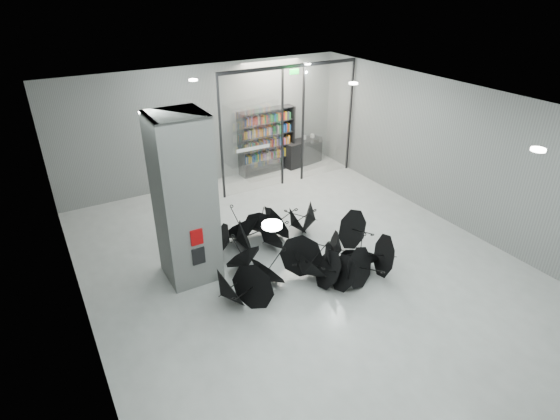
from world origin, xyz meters
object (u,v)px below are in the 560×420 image
umbrella_cluster (297,255)px  bookshelf (267,141)px  column (184,200)px  shop_counter (301,152)px

umbrella_cluster → bookshelf: bearing=68.4°
column → umbrella_cluster: size_ratio=0.80×
column → shop_counter: size_ratio=2.51×
bookshelf → umbrella_cluster: bearing=-115.5°
column → umbrella_cluster: 3.10m
column → shop_counter: 7.94m
column → umbrella_cluster: column is taller
column → bookshelf: size_ratio=1.72×
bookshelf → shop_counter: bookshelf is taller
shop_counter → column: bearing=-152.4°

